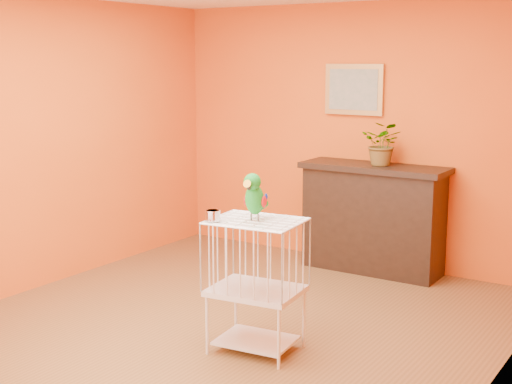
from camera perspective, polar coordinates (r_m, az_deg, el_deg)
The scene contains 8 objects.
ground at distance 5.64m, azimuth -2.46°, elevation -10.70°, with size 4.50×4.50×0.00m, color brown.
room_shell at distance 5.28m, azimuth -2.59°, elevation 5.55°, with size 4.50×4.50×4.50m.
console_cabinet at distance 7.01m, azimuth 9.31°, elevation -2.07°, with size 1.41×0.51×1.05m.
potted_plant at distance 6.85m, azimuth 10.07°, elevation 3.43°, with size 0.38×0.42×0.33m, color #26722D.
framed_picture at distance 7.18m, azimuth 7.83°, elevation 8.13°, with size 0.62×0.04×0.50m.
birdcage at distance 5.04m, azimuth -0.00°, elevation -7.36°, with size 0.66×0.54×0.95m.
feed_cup at distance 4.88m, azimuth -3.49°, elevation -1.88°, with size 0.10×0.10×0.07m, color silver.
parrot at distance 4.88m, azimuth -0.12°, elevation -0.33°, with size 0.17×0.30×0.34m.
Camera 1 is at (3.06, -4.28, 2.05)m, focal length 50.00 mm.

